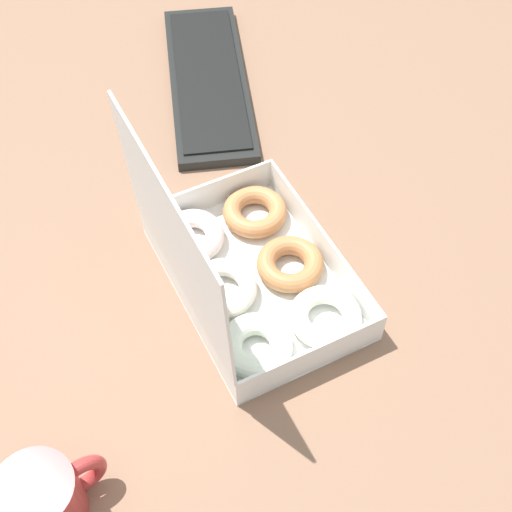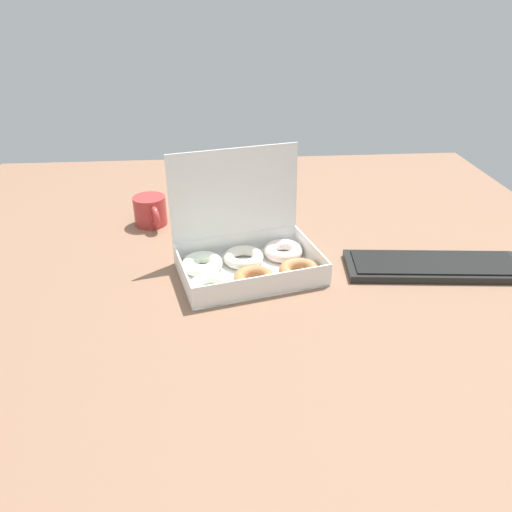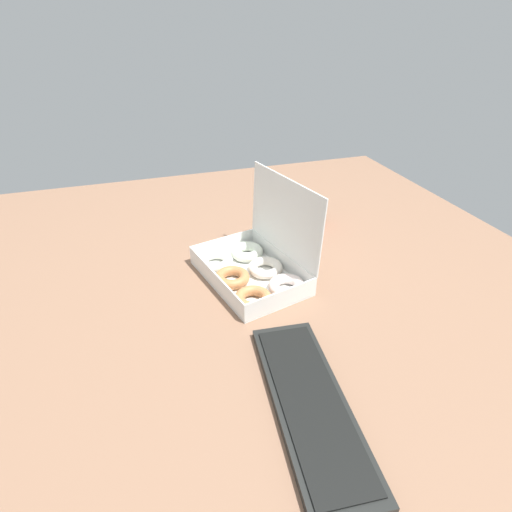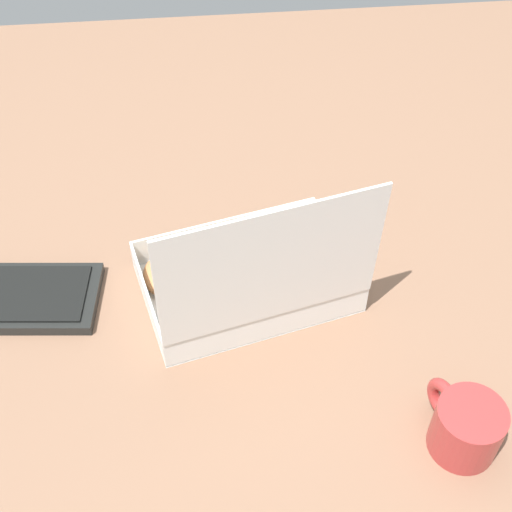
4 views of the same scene
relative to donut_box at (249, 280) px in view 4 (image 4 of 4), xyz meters
The scene contains 3 objects.
ground_plane 4.68cm from the donut_box, 35.46° to the right, with size 180.00×180.00×2.00cm, color #835F48.
donut_box is the anchor object (origin of this frame).
coffee_mug 38.67cm from the donut_box, 131.64° to the left, with size 9.14×12.36×8.25cm.
Camera 4 is at (5.10, 74.40, 87.15)cm, focal length 50.00 mm.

